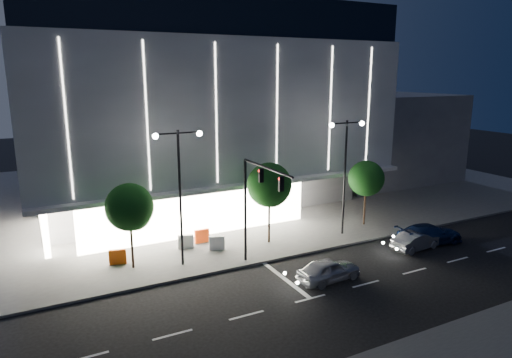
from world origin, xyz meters
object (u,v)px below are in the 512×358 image
object	(u,v)px
car_lead	(329,270)
barrier_a	(118,257)
tree_right	(366,180)
barrier_b	(186,242)
tree_left	(130,210)
traffic_mast	(255,195)
barrier_c	(202,236)
street_lamp_east	(345,161)
car_second	(416,241)
street_lamp_west	(180,178)
barrier_d	(217,243)
car_third	(429,234)
tree_mid	(269,187)

from	to	relation	value
car_lead	barrier_a	xyz separation A→B (m)	(-11.05, 8.08, -0.06)
tree_right	barrier_b	xyz separation A→B (m)	(-14.93, 1.59, -3.23)
tree_left	traffic_mast	bearing A→B (deg)	-27.84
car_lead	barrier_c	world-z (taller)	car_lead
street_lamp_east	tree_right	distance (m)	3.81
traffic_mast	car_second	world-z (taller)	traffic_mast
street_lamp_east	street_lamp_west	bearing A→B (deg)	180.00
street_lamp_west	barrier_b	xyz separation A→B (m)	(1.10, 2.61, -5.31)
barrier_c	car_second	bearing A→B (deg)	-30.88
barrier_c	barrier_d	xyz separation A→B (m)	(0.44, -1.83, 0.00)
street_lamp_east	barrier_c	size ratio (longest dim) A/B	8.18
car_third	barrier_b	xyz separation A→B (m)	(-16.53, 7.00, -0.09)
street_lamp_west	tree_left	distance (m)	3.69
street_lamp_east	tree_left	bearing A→B (deg)	176.35
tree_right	street_lamp_east	bearing A→B (deg)	-161.37
barrier_b	barrier_c	distance (m)	1.55
street_lamp_west	tree_mid	xyz separation A→B (m)	(7.03, 1.02, -1.62)
tree_left	barrier_d	bearing A→B (deg)	3.21
street_lamp_west	car_lead	world-z (taller)	street_lamp_west
street_lamp_east	tree_left	size ratio (longest dim) A/B	1.57
traffic_mast	car_third	xyz separation A→B (m)	(13.64, -1.73, -4.29)
street_lamp_west	car_lead	xyz separation A→B (m)	(7.27, -6.09, -5.25)
traffic_mast	tree_left	bearing A→B (deg)	152.16
car_second	barrier_d	world-z (taller)	car_second
tree_right	car_lead	size ratio (longest dim) A/B	1.33
car_third	tree_mid	bearing A→B (deg)	69.83
street_lamp_east	car_second	distance (m)	7.71
traffic_mast	street_lamp_west	xyz separation A→B (m)	(-4.00, 2.66, 0.93)
car_lead	barrier_a	bearing A→B (deg)	50.00
traffic_mast	barrier_b	bearing A→B (deg)	118.80
barrier_b	barrier_d	xyz separation A→B (m)	(1.87, -1.26, 0.00)
car_second	barrier_a	bearing A→B (deg)	66.15
barrier_b	barrier_c	size ratio (longest dim) A/B	1.00
barrier_a	barrier_b	distance (m)	4.92
traffic_mast	tree_left	size ratio (longest dim) A/B	1.24
car_lead	barrier_b	world-z (taller)	car_lead
barrier_d	barrier_b	bearing A→B (deg)	164.11
tree_mid	barrier_a	distance (m)	11.45
barrier_d	street_lamp_west	bearing A→B (deg)	-137.57
traffic_mast	tree_right	world-z (taller)	traffic_mast
traffic_mast	car_second	distance (m)	12.87
barrier_c	barrier_d	bearing A→B (deg)	-76.65
street_lamp_east	barrier_a	size ratio (longest dim) A/B	8.18
barrier_a	barrier_d	world-z (taller)	same
tree_right	street_lamp_west	bearing A→B (deg)	-176.36
street_lamp_east	car_second	xyz separation A→B (m)	(2.92, -4.78, -5.30)
barrier_a	barrier_c	xyz separation A→B (m)	(6.31, 1.20, 0.00)
traffic_mast	barrier_c	distance (m)	7.45
barrier_b	barrier_d	world-z (taller)	same
tree_left	barrier_b	bearing A→B (deg)	21.33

